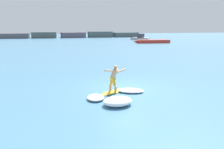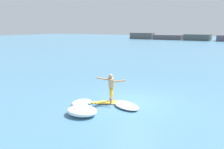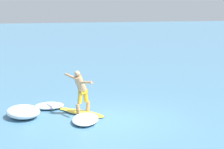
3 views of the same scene
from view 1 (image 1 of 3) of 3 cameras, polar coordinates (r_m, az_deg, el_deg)
name	(u,v)px [view 1 (image 1 of 3)]	position (r m, az deg, el deg)	size (l,w,h in m)	color
ground_plane	(126,88)	(13.20, 3.65, -3.52)	(200.00, 200.00, 0.00)	teal
rock_jetty_breakwater	(59,35)	(74.09, -13.68, 9.99)	(53.77, 5.24, 2.12)	#565655
surfboard	(113,92)	(12.28, 0.13, -4.56)	(1.95, 1.49, 0.20)	yellow
surfer	(114,76)	(12.00, 0.52, -0.46)	(1.39, 0.83, 1.51)	tan
fishing_boat_near_jetty	(140,38)	(60.41, 7.41, 9.41)	(4.52, 5.39, 2.61)	#AEB2B1
small_boat_offshore	(152,41)	(50.14, 10.51, 8.52)	(8.52, 3.06, 0.69)	red
wave_foam_at_tail	(131,90)	(12.36, 4.92, -4.19)	(1.66, 1.33, 0.19)	white
wave_foam_at_nose	(96,98)	(11.14, -4.31, -6.01)	(0.99, 1.17, 0.21)	white
wave_foam_beside	(118,101)	(10.30, 1.46, -6.99)	(1.51, 1.26, 0.39)	white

